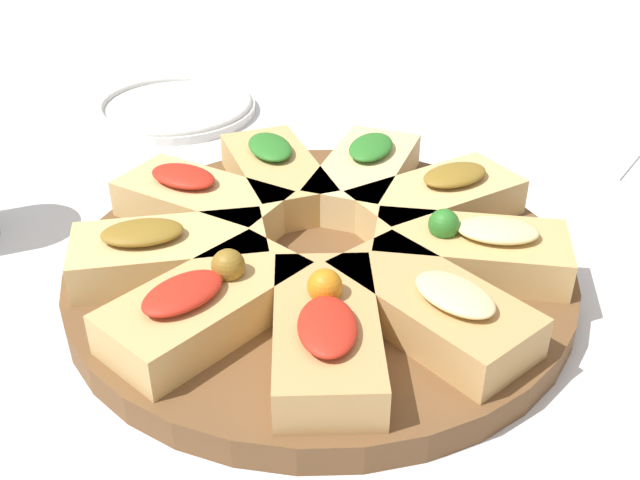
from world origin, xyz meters
TOP-DOWN VIEW (x-y plane):
  - ground_plane at (0.00, 0.00)m, footprint 3.00×3.00m
  - serving_board at (0.00, 0.00)m, footprint 0.39×0.39m
  - focaccia_slice_0 at (0.06, -0.10)m, footprint 0.13×0.16m
  - focaccia_slice_1 at (0.11, -0.04)m, footprint 0.16×0.11m
  - focaccia_slice_2 at (0.11, 0.04)m, footprint 0.16×0.11m
  - focaccia_slice_3 at (0.06, 0.10)m, footprint 0.13×0.16m
  - focaccia_slice_4 at (-0.01, 0.11)m, footprint 0.08×0.15m
  - focaccia_slice_5 at (-0.09, 0.07)m, footprint 0.15×0.14m
  - focaccia_slice_6 at (-0.12, 0.00)m, footprint 0.14×0.07m
  - focaccia_slice_7 at (-0.09, -0.07)m, footprint 0.15×0.14m
  - focaccia_slice_8 at (-0.02, -0.11)m, footprint 0.09×0.15m
  - plate_right at (0.37, -0.10)m, footprint 0.19×0.19m
  - napkin_stack at (0.01, -0.38)m, footprint 0.15×0.14m

SIDE VIEW (x-z plane):
  - ground_plane at x=0.00m, z-range 0.00..0.00m
  - napkin_stack at x=0.01m, z-range 0.00..0.01m
  - plate_right at x=0.37m, z-range 0.00..0.02m
  - serving_board at x=0.00m, z-range 0.00..0.02m
  - focaccia_slice_0 at x=0.06m, z-range 0.02..0.06m
  - focaccia_slice_1 at x=0.11m, z-range 0.02..0.06m
  - focaccia_slice_2 at x=0.11m, z-range 0.02..0.06m
  - focaccia_slice_3 at x=0.06m, z-range 0.02..0.06m
  - focaccia_slice_6 at x=-0.12m, z-range 0.02..0.06m
  - focaccia_slice_8 at x=-0.02m, z-range 0.02..0.06m
  - focaccia_slice_4 at x=-0.01m, z-range 0.02..0.07m
  - focaccia_slice_5 at x=-0.09m, z-range 0.02..0.07m
  - focaccia_slice_7 at x=-0.09m, z-range 0.02..0.07m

